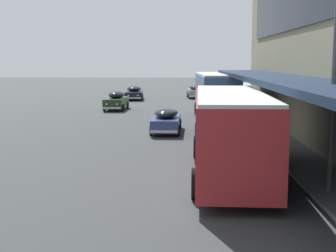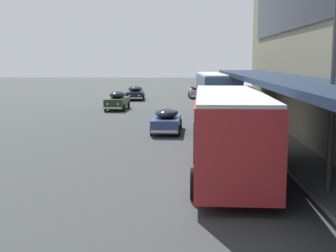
{
  "view_description": "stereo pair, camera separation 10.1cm",
  "coord_description": "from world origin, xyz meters",
  "px_view_note": "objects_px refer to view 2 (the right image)",
  "views": [
    {
      "loc": [
        1.81,
        -1.69,
        4.32
      ],
      "look_at": [
        1.2,
        20.51,
        1.22
      ],
      "focal_mm": 50.0,
      "sensor_mm": 36.0,
      "label": 1
    },
    {
      "loc": [
        1.91,
        -1.69,
        4.32
      ],
      "look_at": [
        1.2,
        20.51,
        1.22
      ],
      "focal_mm": 50.0,
      "sensor_mm": 36.0,
      "label": 2
    }
  ],
  "objects_px": {
    "sedan_second_near": "(117,101)",
    "street_lamp": "(329,56)",
    "sedan_trailing_mid": "(167,120)",
    "sedan_lead_mid": "(197,92)",
    "sedan_oncoming_front": "(135,93)",
    "transit_bus_kerbside_front": "(229,128)",
    "transit_bus_kerbside_rear": "(217,94)"
  },
  "relations": [
    {
      "from": "sedan_oncoming_front",
      "to": "sedan_lead_mid",
      "type": "height_order",
      "value": "sedan_oncoming_front"
    },
    {
      "from": "sedan_oncoming_front",
      "to": "street_lamp",
      "type": "height_order",
      "value": "street_lamp"
    },
    {
      "from": "sedan_trailing_mid",
      "to": "street_lamp",
      "type": "height_order",
      "value": "street_lamp"
    },
    {
      "from": "sedan_lead_mid",
      "to": "transit_bus_kerbside_front",
      "type": "bearing_deg",
      "value": -89.82
    },
    {
      "from": "sedan_second_near",
      "to": "street_lamp",
      "type": "distance_m",
      "value": 28.58
    },
    {
      "from": "sedan_trailing_mid",
      "to": "street_lamp",
      "type": "xyz_separation_m",
      "value": [
        5.53,
        -13.29,
        3.72
      ]
    },
    {
      "from": "sedan_oncoming_front",
      "to": "sedan_second_near",
      "type": "relative_size",
      "value": 1.11
    },
    {
      "from": "transit_bus_kerbside_rear",
      "to": "sedan_second_near",
      "type": "xyz_separation_m",
      "value": [
        -8.29,
        7.02,
        -1.14
      ]
    },
    {
      "from": "street_lamp",
      "to": "sedan_trailing_mid",
      "type": "bearing_deg",
      "value": 112.61
    },
    {
      "from": "transit_bus_kerbside_front",
      "to": "sedan_oncoming_front",
      "type": "distance_m",
      "value": 35.66
    },
    {
      "from": "transit_bus_kerbside_rear",
      "to": "street_lamp",
      "type": "distance_m",
      "value": 19.63
    },
    {
      "from": "transit_bus_kerbside_rear",
      "to": "sedan_trailing_mid",
      "type": "bearing_deg",
      "value": -119.51
    },
    {
      "from": "transit_bus_kerbside_rear",
      "to": "sedan_lead_mid",
      "type": "xyz_separation_m",
      "value": [
        -0.84,
        20.65,
        -1.21
      ]
    },
    {
      "from": "sedan_oncoming_front",
      "to": "sedan_second_near",
      "type": "distance_m",
      "value": 10.98
    },
    {
      "from": "transit_bus_kerbside_front",
      "to": "sedan_oncoming_front",
      "type": "xyz_separation_m",
      "value": [
        -7.08,
        34.93,
        -1.06
      ]
    },
    {
      "from": "sedan_oncoming_front",
      "to": "street_lamp",
      "type": "relative_size",
      "value": 0.65
    },
    {
      "from": "sedan_trailing_mid",
      "to": "sedan_lead_mid",
      "type": "xyz_separation_m",
      "value": [
        2.6,
        26.73,
        0.0
      ]
    },
    {
      "from": "transit_bus_kerbside_front",
      "to": "street_lamp",
      "type": "distance_m",
      "value": 4.56
    },
    {
      "from": "transit_bus_kerbside_front",
      "to": "transit_bus_kerbside_rear",
      "type": "relative_size",
      "value": 1.02
    },
    {
      "from": "transit_bus_kerbside_front",
      "to": "sedan_oncoming_front",
      "type": "relative_size",
      "value": 2.06
    },
    {
      "from": "sedan_second_near",
      "to": "street_lamp",
      "type": "relative_size",
      "value": 0.58
    },
    {
      "from": "sedan_trailing_mid",
      "to": "sedan_lead_mid",
      "type": "height_order",
      "value": "sedan_trailing_mid"
    },
    {
      "from": "sedan_oncoming_front",
      "to": "transit_bus_kerbside_front",
      "type": "bearing_deg",
      "value": -78.55
    },
    {
      "from": "transit_bus_kerbside_rear",
      "to": "sedan_oncoming_front",
      "type": "bearing_deg",
      "value": 113.43
    },
    {
      "from": "transit_bus_kerbside_rear",
      "to": "sedan_oncoming_front",
      "type": "height_order",
      "value": "transit_bus_kerbside_rear"
    },
    {
      "from": "transit_bus_kerbside_front",
      "to": "sedan_lead_mid",
      "type": "relative_size",
      "value": 2.23
    },
    {
      "from": "sedan_lead_mid",
      "to": "street_lamp",
      "type": "distance_m",
      "value": 40.29
    },
    {
      "from": "transit_bus_kerbside_rear",
      "to": "sedan_oncoming_front",
      "type": "xyz_separation_m",
      "value": [
        -7.8,
        17.99,
        -1.19
      ]
    },
    {
      "from": "sedan_second_near",
      "to": "transit_bus_kerbside_rear",
      "type": "bearing_deg",
      "value": -40.27
    },
    {
      "from": "transit_bus_kerbside_front",
      "to": "sedan_lead_mid",
      "type": "xyz_separation_m",
      "value": [
        -0.12,
        37.6,
        -1.07
      ]
    },
    {
      "from": "sedan_oncoming_front",
      "to": "sedan_second_near",
      "type": "bearing_deg",
      "value": -92.54
    },
    {
      "from": "sedan_second_near",
      "to": "sedan_lead_mid",
      "type": "distance_m",
      "value": 15.54
    }
  ]
}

